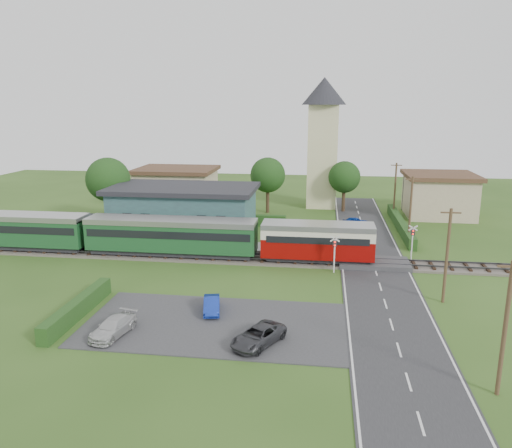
# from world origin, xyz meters

# --- Properties ---
(ground) EXTENTS (120.00, 120.00, 0.00)m
(ground) POSITION_xyz_m (0.00, 0.00, 0.00)
(ground) COLOR #2D4C19
(railway_track) EXTENTS (76.00, 3.20, 0.49)m
(railway_track) POSITION_xyz_m (0.00, 2.00, 0.11)
(railway_track) COLOR #4C443D
(railway_track) RESTS_ON ground
(road) EXTENTS (6.00, 70.00, 0.05)m
(road) POSITION_xyz_m (10.00, 0.00, 0.03)
(road) COLOR #28282B
(road) RESTS_ON ground
(car_park) EXTENTS (17.00, 9.00, 0.08)m
(car_park) POSITION_xyz_m (-1.50, -12.00, 0.04)
(car_park) COLOR #333335
(car_park) RESTS_ON ground
(crossing_deck) EXTENTS (6.20, 3.40, 0.45)m
(crossing_deck) POSITION_xyz_m (10.00, 2.00, 0.23)
(crossing_deck) COLOR #333335
(crossing_deck) RESTS_ON ground
(platform) EXTENTS (30.00, 3.00, 0.45)m
(platform) POSITION_xyz_m (-10.00, 5.20, 0.23)
(platform) COLOR gray
(platform) RESTS_ON ground
(equipment_hut) EXTENTS (2.30, 2.30, 2.55)m
(equipment_hut) POSITION_xyz_m (-18.00, 5.20, 1.75)
(equipment_hut) COLOR beige
(equipment_hut) RESTS_ON platform
(station_building) EXTENTS (16.00, 9.00, 5.30)m
(station_building) POSITION_xyz_m (-10.00, 10.99, 2.69)
(station_building) COLOR #334C50
(station_building) RESTS_ON ground
(train) EXTENTS (43.20, 2.90, 3.40)m
(train) POSITION_xyz_m (-11.87, 2.00, 2.18)
(train) COLOR #232328
(train) RESTS_ON ground
(church_tower) EXTENTS (6.00, 6.00, 17.60)m
(church_tower) POSITION_xyz_m (5.00, 28.00, 10.23)
(church_tower) COLOR beige
(church_tower) RESTS_ON ground
(house_west) EXTENTS (10.80, 8.80, 5.50)m
(house_west) POSITION_xyz_m (-15.00, 25.00, 2.79)
(house_west) COLOR tan
(house_west) RESTS_ON ground
(house_east) EXTENTS (8.80, 8.80, 5.50)m
(house_east) POSITION_xyz_m (20.00, 24.00, 2.80)
(house_east) COLOR tan
(house_east) RESTS_ON ground
(hedge_carpark) EXTENTS (0.80, 9.00, 1.20)m
(hedge_carpark) POSITION_xyz_m (-11.00, -12.00, 0.60)
(hedge_carpark) COLOR #193814
(hedge_carpark) RESTS_ON ground
(hedge_roadside) EXTENTS (0.80, 18.00, 1.20)m
(hedge_roadside) POSITION_xyz_m (14.20, 16.00, 0.60)
(hedge_roadside) COLOR #193814
(hedge_roadside) RESTS_ON ground
(hedge_station) EXTENTS (22.00, 0.80, 1.30)m
(hedge_station) POSITION_xyz_m (-10.00, 15.50, 0.65)
(hedge_station) COLOR #193814
(hedge_station) RESTS_ON ground
(tree_a) EXTENTS (5.20, 5.20, 8.00)m
(tree_a) POSITION_xyz_m (-20.00, 14.00, 5.38)
(tree_a) COLOR #332316
(tree_a) RESTS_ON ground
(tree_b) EXTENTS (4.60, 4.60, 7.34)m
(tree_b) POSITION_xyz_m (-2.00, 23.00, 5.02)
(tree_b) COLOR #332316
(tree_b) RESTS_ON ground
(tree_c) EXTENTS (4.20, 4.20, 6.78)m
(tree_c) POSITION_xyz_m (8.00, 25.00, 4.65)
(tree_c) COLOR #332316
(tree_c) RESTS_ON ground
(utility_pole_a) EXTENTS (1.40, 0.22, 7.00)m
(utility_pole_a) POSITION_xyz_m (14.20, -18.00, 3.63)
(utility_pole_a) COLOR #473321
(utility_pole_a) RESTS_ON ground
(utility_pole_b) EXTENTS (1.40, 0.22, 7.00)m
(utility_pole_b) POSITION_xyz_m (14.20, -6.00, 3.63)
(utility_pole_b) COLOR #473321
(utility_pole_b) RESTS_ON ground
(utility_pole_c) EXTENTS (1.40, 0.22, 7.00)m
(utility_pole_c) POSITION_xyz_m (14.20, 10.00, 3.63)
(utility_pole_c) COLOR #473321
(utility_pole_c) RESTS_ON ground
(utility_pole_d) EXTENTS (1.40, 0.22, 7.00)m
(utility_pole_d) POSITION_xyz_m (14.20, 22.00, 3.63)
(utility_pole_d) COLOR #473321
(utility_pole_d) RESTS_ON ground
(crossing_signal_near) EXTENTS (0.84, 0.28, 3.28)m
(crossing_signal_near) POSITION_xyz_m (6.40, -0.41, 2.14)
(crossing_signal_near) COLOR silver
(crossing_signal_near) RESTS_ON ground
(crossing_signal_far) EXTENTS (0.84, 0.28, 3.28)m
(crossing_signal_far) POSITION_xyz_m (13.60, 4.39, 2.14)
(crossing_signal_far) COLOR silver
(crossing_signal_far) RESTS_ON ground
(streetlamp_west) EXTENTS (0.30, 0.30, 5.15)m
(streetlamp_west) POSITION_xyz_m (-22.00, 20.00, 3.04)
(streetlamp_west) COLOR #3F3F47
(streetlamp_west) RESTS_ON ground
(streetlamp_east) EXTENTS (0.30, 0.30, 5.15)m
(streetlamp_east) POSITION_xyz_m (16.00, 27.00, 3.04)
(streetlamp_east) COLOR #3F3F47
(streetlamp_east) RESTS_ON ground
(car_on_road) EXTENTS (3.32, 1.88, 1.07)m
(car_on_road) POSITION_xyz_m (9.24, 16.71, 0.58)
(car_on_road) COLOR #0A2E95
(car_on_road) RESTS_ON road
(car_park_blue) EXTENTS (1.70, 3.25, 1.02)m
(car_park_blue) POSITION_xyz_m (-2.12, -10.14, 0.59)
(car_park_blue) COLOR #152F9F
(car_park_blue) RESTS_ON car_park
(car_park_silver) EXTENTS (2.24, 4.00, 1.10)m
(car_park_silver) POSITION_xyz_m (-7.39, -14.50, 0.63)
(car_park_silver) COLOR #BCBCBC
(car_park_silver) RESTS_ON car_park
(car_park_dark) EXTENTS (3.49, 4.36, 1.10)m
(car_park_dark) POSITION_xyz_m (1.71, -14.50, 0.63)
(car_park_dark) COLOR #343438
(car_park_dark) RESTS_ON car_park
(pedestrian_near) EXTENTS (0.66, 0.49, 1.65)m
(pedestrian_near) POSITION_xyz_m (-2.57, 4.47, 1.27)
(pedestrian_near) COLOR gray
(pedestrian_near) RESTS_ON platform
(pedestrian_far) EXTENTS (0.75, 0.87, 1.54)m
(pedestrian_far) POSITION_xyz_m (-16.00, 5.33, 1.22)
(pedestrian_far) COLOR gray
(pedestrian_far) RESTS_ON platform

